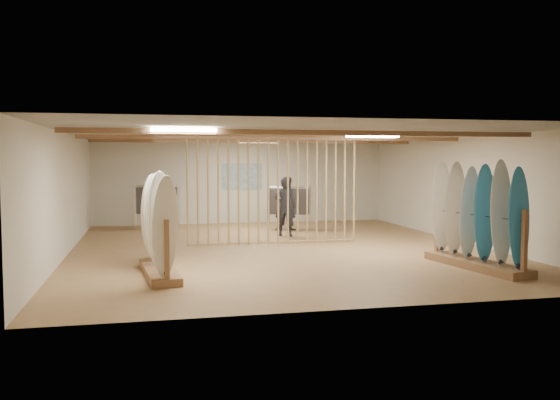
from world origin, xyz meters
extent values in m
plane|color=#9E764C|center=(0.00, 0.00, 0.00)|extent=(12.00, 12.00, 0.00)
plane|color=gray|center=(0.00, 0.00, 2.80)|extent=(12.00, 12.00, 0.00)
plane|color=beige|center=(0.00, 6.00, 1.40)|extent=(12.00, 0.00, 12.00)
plane|color=beige|center=(0.00, -6.00, 1.40)|extent=(12.00, 0.00, 12.00)
plane|color=beige|center=(-5.00, 0.00, 1.40)|extent=(0.00, 12.00, 12.00)
plane|color=beige|center=(5.00, 0.00, 1.40)|extent=(0.00, 12.00, 12.00)
cube|color=brown|center=(0.00, 0.00, 2.72)|extent=(9.50, 6.12, 0.10)
cube|color=white|center=(0.00, 0.00, 2.74)|extent=(1.20, 0.35, 0.06)
cylinder|color=tan|center=(-2.20, 0.80, 1.40)|extent=(0.05, 0.05, 2.78)
cylinder|color=tan|center=(-1.94, 0.80, 1.40)|extent=(0.05, 0.05, 2.78)
cylinder|color=tan|center=(-1.68, 0.80, 1.40)|extent=(0.05, 0.05, 2.78)
cylinder|color=tan|center=(-1.42, 0.80, 1.40)|extent=(0.05, 0.05, 2.78)
cylinder|color=tan|center=(-1.16, 0.80, 1.40)|extent=(0.05, 0.05, 2.78)
cylinder|color=tan|center=(-0.91, 0.80, 1.40)|extent=(0.05, 0.05, 2.78)
cylinder|color=tan|center=(-0.65, 0.80, 1.40)|extent=(0.05, 0.05, 2.78)
cylinder|color=tan|center=(-0.39, 0.80, 1.40)|extent=(0.05, 0.05, 2.78)
cylinder|color=tan|center=(-0.13, 0.80, 1.40)|extent=(0.05, 0.05, 2.78)
cylinder|color=tan|center=(0.13, 0.80, 1.40)|extent=(0.05, 0.05, 2.78)
cylinder|color=tan|center=(0.39, 0.80, 1.40)|extent=(0.05, 0.05, 2.78)
cylinder|color=tan|center=(0.65, 0.80, 1.40)|extent=(0.05, 0.05, 2.78)
cylinder|color=tan|center=(0.91, 0.80, 1.40)|extent=(0.05, 0.05, 2.78)
cylinder|color=tan|center=(1.16, 0.80, 1.40)|extent=(0.05, 0.05, 2.78)
cylinder|color=tan|center=(1.42, 0.80, 1.40)|extent=(0.05, 0.05, 2.78)
cylinder|color=tan|center=(1.68, 0.80, 1.40)|extent=(0.05, 0.05, 2.78)
cylinder|color=tan|center=(1.94, 0.80, 1.40)|extent=(0.05, 0.05, 2.78)
cylinder|color=tan|center=(2.20, 0.80, 1.40)|extent=(0.05, 0.05, 2.78)
cube|color=#2D61A0|center=(0.00, 5.98, 1.60)|extent=(1.40, 0.03, 0.90)
cube|color=brown|center=(-2.97, -2.77, 0.07)|extent=(0.78, 2.48, 0.15)
cylinder|color=black|center=(-2.97, -2.77, 0.98)|extent=(0.25, 2.37, 0.01)
ellipsoid|color=silver|center=(-2.88, -3.78, 1.06)|extent=(0.47, 0.10, 1.82)
ellipsoid|color=white|center=(-2.92, -3.38, 1.06)|extent=(0.47, 0.10, 1.82)
ellipsoid|color=silver|center=(-2.95, -2.97, 1.06)|extent=(0.47, 0.10, 1.82)
ellipsoid|color=white|center=(-2.99, -2.57, 1.06)|extent=(0.47, 0.10, 1.82)
ellipsoid|color=silver|center=(-3.03, -2.16, 1.06)|extent=(0.47, 0.10, 1.82)
ellipsoid|color=silver|center=(-3.07, -1.76, 1.06)|extent=(0.47, 0.10, 1.82)
cube|color=brown|center=(3.30, -3.43, 0.08)|extent=(1.01, 2.73, 0.16)
cylinder|color=black|center=(3.30, -3.43, 1.08)|extent=(0.43, 2.59, 0.01)
ellipsoid|color=#2D8CD1|center=(3.49, -4.55, 1.16)|extent=(0.52, 0.15, 1.99)
ellipsoid|color=white|center=(3.41, -4.10, 1.16)|extent=(0.52, 0.15, 1.99)
ellipsoid|color=#2D8CD1|center=(3.34, -3.65, 1.16)|extent=(0.52, 0.15, 1.99)
ellipsoid|color=white|center=(3.27, -3.20, 1.16)|extent=(0.52, 0.15, 1.99)
ellipsoid|color=white|center=(3.19, -2.76, 1.16)|extent=(0.52, 0.15, 1.99)
ellipsoid|color=white|center=(3.12, -2.31, 1.16)|extent=(0.52, 0.15, 1.99)
cylinder|color=silver|center=(-2.89, 4.50, 1.38)|extent=(1.33, 0.13, 0.03)
cube|color=black|center=(-2.89, 4.50, 0.93)|extent=(1.26, 0.42, 0.81)
cylinder|color=silver|center=(-2.89, 4.50, 0.71)|extent=(0.03, 0.03, 1.43)
cylinder|color=silver|center=(1.08, 3.53, 1.34)|extent=(1.23, 0.46, 0.03)
cube|color=black|center=(1.08, 3.53, 0.90)|extent=(1.24, 0.71, 0.79)
cylinder|color=silver|center=(1.08, 3.53, 0.69)|extent=(0.03, 0.03, 1.39)
imported|color=#23242A|center=(0.66, 2.28, 0.96)|extent=(0.83, 0.71, 1.92)
imported|color=#3C322E|center=(1.03, 3.48, 0.95)|extent=(0.95, 0.76, 1.89)
camera|label=1|loc=(-3.15, -14.14, 2.21)|focal=38.00mm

